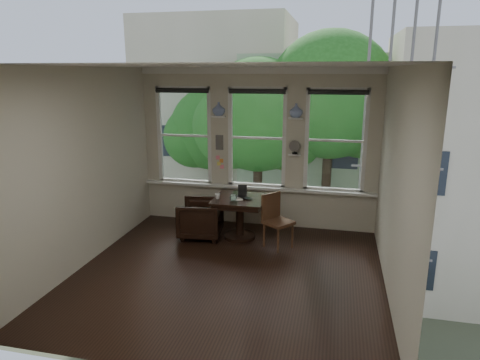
% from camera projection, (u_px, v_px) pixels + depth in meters
% --- Properties ---
extents(ground, '(4.50, 4.50, 0.00)m').
position_uv_depth(ground, '(228.00, 273.00, 6.39)').
color(ground, black).
rests_on(ground, ground).
extents(ceiling, '(4.50, 4.50, 0.00)m').
position_uv_depth(ceiling, '(227.00, 66.00, 5.65)').
color(ceiling, silver).
rests_on(ceiling, ground).
extents(wall_back, '(4.50, 0.00, 4.50)m').
position_uv_depth(wall_back, '(257.00, 148.00, 8.14)').
color(wall_back, beige).
rests_on(wall_back, ground).
extents(wall_front, '(4.50, 0.00, 4.50)m').
position_uv_depth(wall_front, '(166.00, 233.00, 3.89)').
color(wall_front, beige).
rests_on(wall_front, ground).
extents(wall_left, '(0.00, 4.50, 4.50)m').
position_uv_depth(wall_left, '(85.00, 168.00, 6.51)').
color(wall_left, beige).
rests_on(wall_left, ground).
extents(wall_right, '(0.00, 4.50, 4.50)m').
position_uv_depth(wall_right, '(396.00, 185.00, 5.53)').
color(wall_right, beige).
rests_on(wall_right, ground).
extents(window_left, '(1.10, 0.12, 1.90)m').
position_uv_depth(window_left, '(185.00, 135.00, 8.41)').
color(window_left, white).
rests_on(window_left, ground).
extents(window_center, '(1.10, 0.12, 1.90)m').
position_uv_depth(window_center, '(257.00, 138.00, 8.09)').
color(window_center, white).
rests_on(window_center, ground).
extents(window_right, '(1.10, 0.12, 1.90)m').
position_uv_depth(window_right, '(336.00, 141.00, 7.78)').
color(window_right, white).
rests_on(window_right, ground).
extents(shelf_left, '(0.26, 0.16, 0.03)m').
position_uv_depth(shelf_left, '(219.00, 116.00, 8.06)').
color(shelf_left, white).
rests_on(shelf_left, ground).
extents(shelf_right, '(0.26, 0.16, 0.03)m').
position_uv_depth(shelf_right, '(296.00, 118.00, 7.74)').
color(shelf_right, white).
rests_on(shelf_right, ground).
extents(intercom, '(0.14, 0.06, 0.28)m').
position_uv_depth(intercom, '(220.00, 142.00, 8.21)').
color(intercom, '#59544F').
rests_on(intercom, ground).
extents(sticky_notes, '(0.16, 0.01, 0.24)m').
position_uv_depth(sticky_notes, '(220.00, 160.00, 8.30)').
color(sticky_notes, pink).
rests_on(sticky_notes, ground).
extents(desk_fan, '(0.20, 0.20, 0.24)m').
position_uv_depth(desk_fan, '(295.00, 149.00, 7.87)').
color(desk_fan, '#59544F').
rests_on(desk_fan, ground).
extents(vase_left, '(0.24, 0.24, 0.25)m').
position_uv_depth(vase_left, '(219.00, 109.00, 8.02)').
color(vase_left, white).
rests_on(vase_left, shelf_left).
extents(vase_right, '(0.24, 0.24, 0.25)m').
position_uv_depth(vase_right, '(296.00, 110.00, 7.71)').
color(vase_right, white).
rests_on(vase_right, shelf_right).
extents(table, '(0.90, 0.90, 0.75)m').
position_uv_depth(table, '(240.00, 218.00, 7.65)').
color(table, black).
rests_on(table, ground).
extents(armchair_left, '(0.83, 0.82, 0.69)m').
position_uv_depth(armchair_left, '(200.00, 219.00, 7.72)').
color(armchair_left, black).
rests_on(armchair_left, ground).
extents(cushion_red, '(0.45, 0.45, 0.06)m').
position_uv_depth(cushion_red, '(200.00, 213.00, 7.69)').
color(cushion_red, maroon).
rests_on(cushion_red, armchair_left).
extents(side_chair_right, '(0.59, 0.59, 0.92)m').
position_uv_depth(side_chair_right, '(278.00, 222.00, 7.21)').
color(side_chair_right, '#422C17').
rests_on(side_chair_right, ground).
extents(laptop, '(0.38, 0.34, 0.02)m').
position_uv_depth(laptop, '(242.00, 198.00, 7.52)').
color(laptop, black).
rests_on(laptop, table).
extents(mug, '(0.11, 0.11, 0.09)m').
position_uv_depth(mug, '(218.00, 196.00, 7.50)').
color(mug, white).
rests_on(mug, table).
extents(drinking_glass, '(0.14, 0.14, 0.10)m').
position_uv_depth(drinking_glass, '(233.00, 198.00, 7.37)').
color(drinking_glass, white).
rests_on(drinking_glass, table).
extents(tablet, '(0.17, 0.11, 0.22)m').
position_uv_depth(tablet, '(242.00, 191.00, 7.60)').
color(tablet, black).
rests_on(tablet, table).
extents(papers, '(0.30, 0.35, 0.00)m').
position_uv_depth(papers, '(236.00, 198.00, 7.55)').
color(papers, silver).
rests_on(papers, table).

